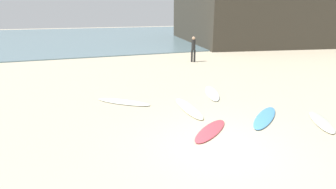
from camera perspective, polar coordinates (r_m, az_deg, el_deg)
ground_plane at (r=7.70m, az=10.59°, el=-10.67°), size 120.00×120.00×0.00m
ocean_water at (r=42.62m, az=-16.06°, el=11.56°), size 120.00×40.00×0.08m
coastal_headland at (r=39.37m, az=25.81°, el=17.25°), size 31.08×22.38×9.72m
surfboard_0 at (r=10.41m, az=29.23°, el=-4.91°), size 1.44×1.93×0.08m
surfboard_1 at (r=8.56m, az=8.82°, el=-7.40°), size 1.88×1.66×0.07m
surfboard_2 at (r=10.36m, az=4.28°, el=-2.80°), size 0.71×2.52×0.09m
surfboard_3 at (r=12.37m, az=9.12°, el=0.32°), size 1.37×2.38×0.09m
surfboard_4 at (r=11.17m, az=-9.22°, el=-1.52°), size 2.12×1.98×0.08m
surfboard_5 at (r=10.01m, az=19.47°, el=-4.49°), size 2.20×1.93×0.09m
beachgoer_near at (r=20.03m, az=5.30°, el=9.64°), size 0.39×0.39×1.82m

